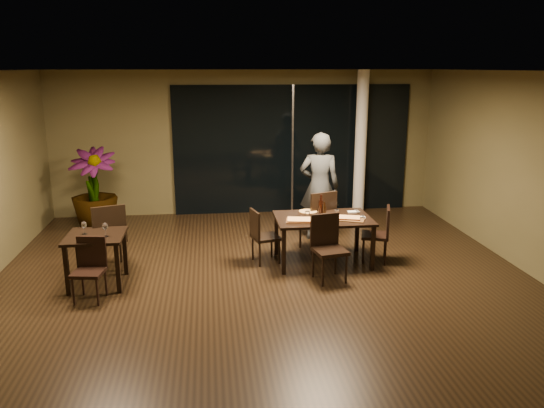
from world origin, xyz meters
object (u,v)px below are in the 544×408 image
at_px(chair_side_far, 109,234).
at_px(potted_plant, 94,189).
at_px(chair_main_left, 261,233).
at_px(bottle_c, 321,205).
at_px(bottle_b, 324,210).
at_px(diner, 319,186).
at_px(chair_main_far, 319,218).
at_px(bottle_a, 321,207).
at_px(main_table, 323,222).
at_px(chair_main_near, 327,244).
at_px(side_table, 96,243).
at_px(chair_side_near, 90,265).
at_px(chair_main_right, 380,231).

distance_m(chair_side_far, potted_plant, 2.37).
distance_m(chair_main_left, bottle_c, 1.05).
bearing_deg(bottle_b, diner, 82.04).
height_order(chair_main_far, chair_main_left, chair_main_far).
xyz_separation_m(chair_main_left, diner, (1.16, 1.11, 0.49)).
xyz_separation_m(diner, bottle_a, (-0.22, -1.17, -0.07)).
distance_m(main_table, chair_side_far, 3.31).
bearing_deg(chair_side_far, bottle_c, 162.69).
xyz_separation_m(chair_main_near, chair_side_far, (-3.24, 0.70, 0.05)).
height_order(chair_main_far, potted_plant, potted_plant).
bearing_deg(side_table, main_table, 8.37).
bearing_deg(bottle_a, potted_plant, 150.05).
bearing_deg(chair_main_far, chair_side_near, 4.06).
height_order(chair_main_near, diner, diner).
bearing_deg(diner, side_table, 36.91).
relative_size(main_table, chair_main_far, 1.42).
height_order(chair_main_right, bottle_c, bottle_c).
distance_m(main_table, side_table, 3.44).
bearing_deg(potted_plant, chair_main_near, -37.34).
xyz_separation_m(chair_main_left, bottle_c, (0.96, 0.01, 0.43)).
height_order(main_table, side_table, same).
xyz_separation_m(main_table, chair_main_left, (-0.98, 0.10, -0.19)).
bearing_deg(main_table, chair_side_far, 179.40).
relative_size(side_table, bottle_a, 2.58).
bearing_deg(diner, chair_main_right, 131.22).
bearing_deg(bottle_a, diner, 79.14).
height_order(chair_main_near, chair_main_right, chair_main_near).
xyz_separation_m(side_table, bottle_c, (3.38, 0.61, 0.30)).
distance_m(chair_main_far, diner, 0.80).
distance_m(side_table, chair_main_far, 3.60).
distance_m(chair_side_far, bottle_a, 3.29).
distance_m(chair_main_near, bottle_b, 0.76).
relative_size(side_table, chair_main_far, 0.76).
relative_size(main_table, side_table, 1.88).
relative_size(chair_main_right, chair_side_near, 1.07).
height_order(chair_side_far, chair_side_near, chair_side_far).
xyz_separation_m(chair_main_near, bottle_c, (0.06, 0.78, 0.38)).
bearing_deg(potted_plant, chair_main_right, -25.93).
relative_size(chair_main_left, diner, 0.45).
xyz_separation_m(side_table, bottle_b, (3.42, 0.51, 0.25)).
relative_size(main_table, chair_main_left, 1.72).
distance_m(side_table, bottle_b, 3.47).
bearing_deg(chair_main_far, chair_main_right, 126.06).
bearing_deg(chair_main_left, chair_side_near, 99.37).
xyz_separation_m(main_table, chair_main_right, (0.92, -0.07, -0.17)).
xyz_separation_m(chair_main_far, chair_main_right, (0.87, -0.60, -0.08)).
height_order(main_table, chair_side_near, chair_side_near).
relative_size(chair_side_near, potted_plant, 0.54).
xyz_separation_m(chair_main_near, chair_side_near, (-3.32, -0.31, -0.07)).
bearing_deg(potted_plant, bottle_a, -29.95).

